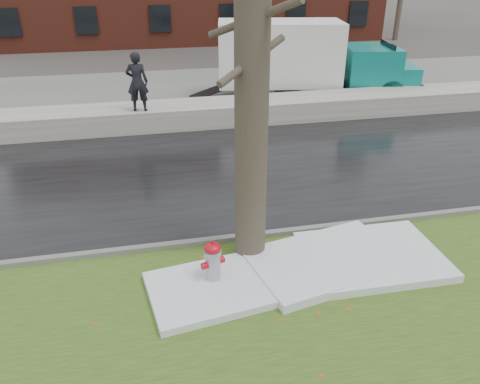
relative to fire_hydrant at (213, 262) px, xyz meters
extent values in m
plane|color=#47423D|center=(0.83, 0.36, -0.53)|extent=(120.00, 120.00, 0.00)
cube|color=#2D4416|center=(0.83, -0.89, -0.51)|extent=(60.00, 4.50, 0.04)
cube|color=black|center=(0.83, 4.86, -0.51)|extent=(60.00, 7.00, 0.03)
cube|color=slate|center=(0.83, 13.36, -0.51)|extent=(60.00, 9.00, 0.03)
cube|color=slate|center=(0.83, 1.36, -0.46)|extent=(60.00, 0.15, 0.14)
cube|color=#B5AEA5|center=(0.83, 9.06, -0.15)|extent=(60.00, 1.60, 0.75)
cylinder|color=#A0A2A8|center=(0.00, -0.01, -0.09)|extent=(0.33, 0.33, 0.78)
ellipsoid|color=#A80D19|center=(0.00, -0.01, 0.30)|extent=(0.39, 0.39, 0.18)
cylinder|color=#A80D19|center=(0.00, -0.01, 0.40)|extent=(0.07, 0.07, 0.06)
cylinder|color=#A80D19|center=(-0.15, -0.06, -0.02)|extent=(0.15, 0.15, 0.12)
cylinder|color=#A80D19|center=(0.15, 0.05, -0.02)|extent=(0.15, 0.15, 0.12)
cylinder|color=#A0A2A8|center=(-0.05, 0.15, -0.02)|extent=(0.19, 0.16, 0.16)
cylinder|color=brown|center=(0.85, 0.77, 3.19)|extent=(0.71, 0.71, 7.35)
cylinder|color=brown|center=(0.85, 0.77, 3.92)|extent=(1.24, 1.49, 0.76)
cylinder|color=brown|center=(0.85, 0.77, 3.29)|extent=(1.33, 0.95, 0.66)
cube|color=black|center=(5.69, 11.33, 0.05)|extent=(7.14, 2.14, 0.20)
cube|color=silver|center=(4.56, 11.54, 1.34)|extent=(5.11, 3.04, 2.40)
cube|color=#0C746D|center=(8.18, 10.88, 0.81)|extent=(2.39, 2.46, 1.51)
cube|color=#0C746D|center=(9.45, 10.65, 0.45)|extent=(1.40, 2.11, 0.80)
cube|color=black|center=(8.79, 10.77, 1.34)|extent=(0.39, 1.76, 0.80)
cube|color=black|center=(1.68, 12.06, -0.24)|extent=(1.68, 1.32, 0.60)
cylinder|color=black|center=(8.67, 9.84, -0.04)|extent=(1.01, 0.44, 0.98)
cylinder|color=black|center=(9.00, 11.68, -0.04)|extent=(1.01, 0.44, 0.98)
cylinder|color=black|center=(4.65, 10.57, -0.04)|extent=(1.01, 0.44, 0.98)
cylinder|color=black|center=(4.99, 12.41, -0.04)|extent=(1.01, 0.44, 0.98)
cylinder|color=black|center=(3.26, 10.83, -0.04)|extent=(1.01, 0.44, 0.98)
cylinder|color=black|center=(3.59, 12.66, -0.04)|extent=(1.01, 0.44, 0.98)
imported|color=black|center=(-1.04, 8.61, 1.18)|extent=(0.75, 0.54, 1.90)
cube|color=silver|center=(3.14, 0.11, -0.41)|extent=(2.64, 2.05, 0.16)
cube|color=silver|center=(-0.04, -0.21, -0.42)|extent=(2.41, 1.90, 0.14)
cube|color=silver|center=(2.18, 0.12, -0.40)|extent=(3.11, 2.33, 0.18)
camera|label=1|loc=(-0.95, -6.70, 4.81)|focal=35.00mm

